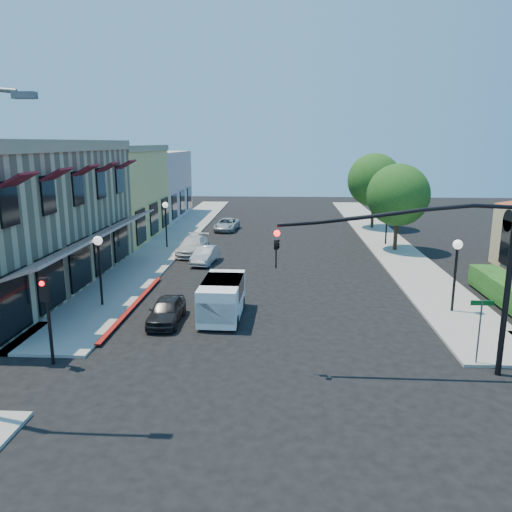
# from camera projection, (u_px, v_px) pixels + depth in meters

# --- Properties ---
(ground) EXTENTS (120.00, 120.00, 0.00)m
(ground) POSITION_uv_depth(u_px,v_px,m) (269.00, 389.00, 16.48)
(ground) COLOR black
(ground) RESTS_ON ground
(sidewalk_left) EXTENTS (3.50, 50.00, 0.12)m
(sidewalk_left) POSITION_uv_depth(u_px,v_px,m) (177.00, 236.00, 43.22)
(sidewalk_left) COLOR gray
(sidewalk_left) RESTS_ON ground
(sidewalk_right) EXTENTS (3.50, 50.00, 0.12)m
(sidewalk_right) POSITION_uv_depth(u_px,v_px,m) (381.00, 238.00, 42.29)
(sidewalk_right) COLOR gray
(sidewalk_right) RESTS_ON ground
(curb_red_strip) EXTENTS (0.25, 10.00, 0.06)m
(curb_red_strip) POSITION_uv_depth(u_px,v_px,m) (134.00, 307.00, 24.64)
(curb_red_strip) COLOR maroon
(curb_red_strip) RESTS_ON ground
(yellow_stucco_building) EXTENTS (10.00, 12.00, 7.60)m
(yellow_stucco_building) POSITION_uv_depth(u_px,v_px,m) (94.00, 193.00, 41.78)
(yellow_stucco_building) COLOR tan
(yellow_stucco_building) RESTS_ON ground
(pink_stucco_building) EXTENTS (10.00, 12.00, 7.00)m
(pink_stucco_building) POSITION_uv_depth(u_px,v_px,m) (135.00, 185.00, 53.52)
(pink_stucco_building) COLOR beige
(pink_stucco_building) RESTS_ON ground
(hedge) EXTENTS (1.40, 8.00, 1.10)m
(hedge) POSITION_uv_depth(u_px,v_px,m) (511.00, 308.00, 24.62)
(hedge) COLOR #1A4213
(hedge) RESTS_ON ground
(street_tree_a) EXTENTS (4.56, 4.56, 6.48)m
(street_tree_a) POSITION_uv_depth(u_px,v_px,m) (398.00, 195.00, 36.50)
(street_tree_a) COLOR #301F13
(street_tree_a) RESTS_ON ground
(street_tree_b) EXTENTS (4.94, 4.94, 7.02)m
(street_tree_b) POSITION_uv_depth(u_px,v_px,m) (374.00, 180.00, 46.15)
(street_tree_b) COLOR #301F13
(street_tree_b) RESTS_ON ground
(signal_mast_arm) EXTENTS (8.01, 0.39, 6.00)m
(signal_mast_arm) POSITION_uv_depth(u_px,v_px,m) (445.00, 261.00, 16.72)
(signal_mast_arm) COLOR black
(signal_mast_arm) RESTS_ON ground
(secondary_signal) EXTENTS (0.28, 0.42, 3.32)m
(secondary_signal) POSITION_uv_depth(u_px,v_px,m) (46.00, 305.00, 17.77)
(secondary_signal) COLOR black
(secondary_signal) RESTS_ON ground
(street_name_sign) EXTENTS (0.80, 0.06, 2.50)m
(street_name_sign) POSITION_uv_depth(u_px,v_px,m) (480.00, 322.00, 17.85)
(street_name_sign) COLOR #595B5E
(street_name_sign) RESTS_ON ground
(lamppost_left_near) EXTENTS (0.44, 0.44, 3.57)m
(lamppost_left_near) POSITION_uv_depth(u_px,v_px,m) (99.00, 253.00, 24.12)
(lamppost_left_near) COLOR black
(lamppost_left_near) RESTS_ON ground
(lamppost_left_far) EXTENTS (0.44, 0.44, 3.57)m
(lamppost_left_far) POSITION_uv_depth(u_px,v_px,m) (166.00, 213.00, 37.75)
(lamppost_left_far) COLOR black
(lamppost_left_far) RESTS_ON ground
(lamppost_right_near) EXTENTS (0.44, 0.44, 3.57)m
(lamppost_right_near) POSITION_uv_depth(u_px,v_px,m) (457.00, 257.00, 23.21)
(lamppost_right_near) COLOR black
(lamppost_right_near) RESTS_ON ground
(lamppost_right_far) EXTENTS (0.44, 0.44, 3.57)m
(lamppost_right_far) POSITION_uv_depth(u_px,v_px,m) (387.00, 211.00, 38.78)
(lamppost_right_far) COLOR black
(lamppost_right_far) RESTS_ON ground
(white_van) EXTENTS (1.86, 4.07, 1.79)m
(white_van) POSITION_uv_depth(u_px,v_px,m) (222.00, 296.00, 22.98)
(white_van) COLOR white
(white_van) RESTS_ON ground
(parked_car_a) EXTENTS (1.39, 3.38, 1.15)m
(parked_car_a) POSITION_uv_depth(u_px,v_px,m) (167.00, 310.00, 22.45)
(parked_car_a) COLOR black
(parked_car_a) RESTS_ON ground
(parked_car_b) EXTENTS (1.65, 3.61, 1.15)m
(parked_car_b) POSITION_uv_depth(u_px,v_px,m) (205.00, 255.00, 33.49)
(parked_car_b) COLOR #B7B9BD
(parked_car_b) RESTS_ON ground
(parked_car_c) EXTENTS (2.01, 4.52, 1.29)m
(parked_car_c) POSITION_uv_depth(u_px,v_px,m) (193.00, 246.00, 36.14)
(parked_car_c) COLOR silver
(parked_car_c) RESTS_ON ground
(parked_car_d) EXTENTS (2.25, 4.21, 1.12)m
(parked_car_d) POSITION_uv_depth(u_px,v_px,m) (227.00, 224.00, 46.04)
(parked_car_d) COLOR #B8BBBE
(parked_car_d) RESTS_ON ground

